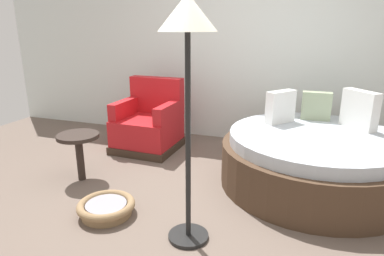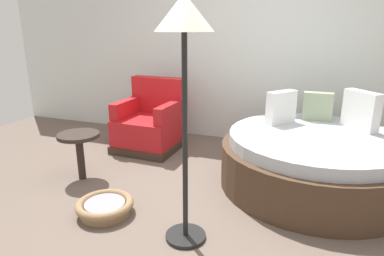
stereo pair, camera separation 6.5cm
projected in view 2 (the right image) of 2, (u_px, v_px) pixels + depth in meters
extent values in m
cube|color=#66564C|center=(203.00, 204.00, 3.20)|extent=(8.00, 8.00, 0.02)
cube|color=silver|center=(251.00, 46.00, 4.63)|extent=(8.00, 0.12, 2.70)
cylinder|color=#473323|center=(313.00, 166.00, 3.49)|extent=(1.90, 1.90, 0.45)
cylinder|color=#B2BCC6|center=(316.00, 140.00, 3.40)|extent=(1.75, 1.75, 0.12)
cube|color=white|center=(361.00, 110.00, 3.51)|extent=(0.35, 0.38, 0.40)
cube|color=#93A37F|center=(317.00, 106.00, 3.86)|extent=(0.33, 0.13, 0.32)
cube|color=white|center=(281.00, 107.00, 3.74)|extent=(0.32, 0.36, 0.36)
cube|color=#38281E|center=(149.00, 145.00, 4.60)|extent=(0.82, 0.82, 0.10)
cube|color=red|center=(149.00, 130.00, 4.54)|extent=(0.78, 0.78, 0.34)
cube|color=red|center=(158.00, 95.00, 4.69)|extent=(0.76, 0.18, 0.50)
cube|color=red|center=(127.00, 108.00, 4.57)|extent=(0.14, 0.69, 0.22)
cube|color=red|center=(170.00, 112.00, 4.34)|extent=(0.14, 0.69, 0.22)
cylinder|color=#8E704C|center=(105.00, 211.00, 3.01)|extent=(0.44, 0.44, 0.06)
torus|color=#8E704C|center=(105.00, 204.00, 2.99)|extent=(0.51, 0.51, 0.07)
cylinder|color=gray|center=(105.00, 205.00, 2.99)|extent=(0.36, 0.36, 0.05)
cylinder|color=#2D231E|center=(81.00, 158.00, 3.65)|extent=(0.08, 0.08, 0.48)
cylinder|color=#2D231E|center=(78.00, 135.00, 3.57)|extent=(0.44, 0.44, 0.04)
cylinder|color=black|center=(186.00, 236.00, 2.67)|extent=(0.32, 0.32, 0.03)
cylinder|color=black|center=(185.00, 142.00, 2.44)|extent=(0.04, 0.04, 1.55)
cone|color=silver|center=(184.00, 12.00, 2.18)|extent=(0.40, 0.40, 0.24)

